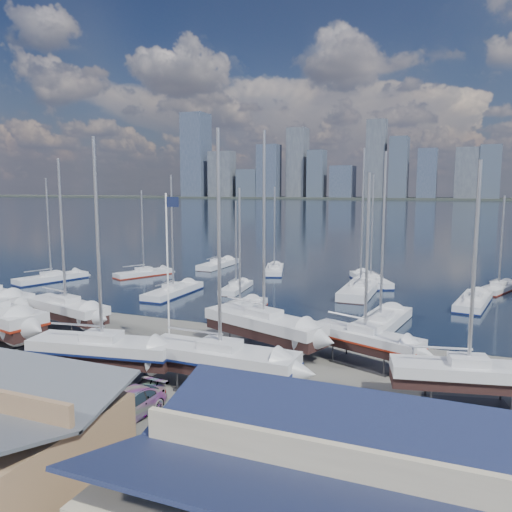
% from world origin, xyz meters
% --- Properties ---
extents(ground, '(1400.00, 1400.00, 0.00)m').
position_xyz_m(ground, '(0.00, -10.00, 0.00)').
color(ground, '#605E59').
rests_on(ground, ground).
extents(water, '(1400.00, 600.00, 0.40)m').
position_xyz_m(water, '(0.00, 300.00, -0.15)').
color(water, '#182738').
rests_on(water, ground).
extents(far_shore, '(1400.00, 80.00, 2.20)m').
position_xyz_m(far_shore, '(0.00, 560.00, 1.10)').
color(far_shore, '#2D332D').
rests_on(far_shore, ground).
extents(skyline, '(639.14, 43.80, 107.69)m').
position_xyz_m(skyline, '(-7.83, 553.76, 39.09)').
color(skyline, '#475166').
rests_on(skyline, far_shore).
extents(shed_blue, '(13.65, 9.45, 4.71)m').
position_xyz_m(shed_blue, '(16.00, -26.00, 2.42)').
color(shed_blue, '#BFB293').
rests_on(shed_blue, ground).
extents(sailboat_cradle_2, '(9.65, 4.81, 15.23)m').
position_xyz_m(sailboat_cradle_2, '(-12.13, -7.01, 2.04)').
color(sailboat_cradle_2, '#2D2D33').
rests_on(sailboat_cradle_2, ground).
extents(sailboat_cradle_3, '(10.15, 4.34, 15.90)m').
position_xyz_m(sailboat_cradle_3, '(-1.60, -15.04, 2.06)').
color(sailboat_cradle_3, '#2D2D33').
rests_on(sailboat_cradle_3, ground).
extents(sailboat_cradle_4, '(10.79, 6.33, 16.94)m').
position_xyz_m(sailboat_cradle_4, '(6.20, -5.56, 2.12)').
color(sailboat_cradle_4, '#2D2D33').
rests_on(sailboat_cradle_4, ground).
extents(sailboat_cradle_5, '(10.08, 3.01, 16.19)m').
position_xyz_m(sailboat_cradle_5, '(6.47, -13.79, 2.08)').
color(sailboat_cradle_5, '#2D2D33').
rests_on(sailboat_cradle_5, ground).
extents(sailboat_cradle_6, '(8.68, 5.20, 13.76)m').
position_xyz_m(sailboat_cradle_6, '(14.05, -5.80, 1.96)').
color(sailboat_cradle_6, '#2D2D33').
rests_on(sailboat_cradle_6, ground).
extents(sailboat_cradle_7, '(8.94, 4.23, 14.22)m').
position_xyz_m(sailboat_cradle_7, '(20.81, -10.47, 1.99)').
color(sailboat_cradle_7, '#2D2D33').
rests_on(sailboat_cradle_7, ground).
extents(sailboat_moored_0, '(5.58, 10.20, 14.70)m').
position_xyz_m(sailboat_moored_0, '(-31.41, 10.90, 0.31)').
color(sailboat_moored_0, black).
rests_on(sailboat_moored_0, water).
extents(sailboat_moored_1, '(6.03, 8.86, 12.98)m').
position_xyz_m(sailboat_moored_1, '(-22.18, 19.28, 0.31)').
color(sailboat_moored_1, black).
rests_on(sailboat_moored_1, water).
extents(sailboat_moored_2, '(2.92, 9.91, 14.90)m').
position_xyz_m(sailboat_moored_2, '(-15.80, 30.69, 0.32)').
color(sailboat_moored_2, black).
rests_on(sailboat_moored_2, water).
extents(sailboat_moored_3, '(2.80, 9.96, 14.88)m').
position_xyz_m(sailboat_moored_3, '(-11.24, 9.59, 0.31)').
color(sailboat_moored_3, black).
rests_on(sailboat_moored_3, water).
extents(sailboat_moored_4, '(3.03, 7.93, 11.67)m').
position_xyz_m(sailboat_moored_4, '(-5.39, 14.79, 0.33)').
color(sailboat_moored_4, black).
rests_on(sailboat_moored_4, water).
extents(sailboat_moored_5, '(5.08, 9.38, 13.51)m').
position_xyz_m(sailboat_moored_5, '(-5.55, 29.07, 0.31)').
color(sailboat_moored_5, black).
rests_on(sailboat_moored_5, water).
extents(sailboat_moored_6, '(2.77, 8.97, 13.31)m').
position_xyz_m(sailboat_moored_6, '(-0.41, 4.74, 0.31)').
color(sailboat_moored_6, black).
rests_on(sailboat_moored_6, water).
extents(sailboat_moored_7, '(3.38, 12.03, 18.17)m').
position_xyz_m(sailboat_moored_7, '(9.26, 18.81, 0.33)').
color(sailboat_moored_7, black).
rests_on(sailboat_moored_7, water).
extents(sailboat_moored_8, '(7.24, 10.28, 15.14)m').
position_xyz_m(sailboat_moored_8, '(9.32, 25.88, 0.31)').
color(sailboat_moored_8, black).
rests_on(sailboat_moored_8, water).
extents(sailboat_moored_9, '(4.71, 11.34, 16.61)m').
position_xyz_m(sailboat_moored_9, '(13.72, 4.28, 0.32)').
color(sailboat_moored_9, black).
rests_on(sailboat_moored_9, water).
extents(sailboat_moored_10, '(4.32, 10.17, 14.73)m').
position_xyz_m(sailboat_moored_10, '(21.79, 17.14, 0.31)').
color(sailboat_moored_10, black).
rests_on(sailboat_moored_10, water).
extents(sailboat_moored_11, '(5.36, 8.50, 12.35)m').
position_xyz_m(sailboat_moored_11, '(24.87, 26.70, 0.31)').
color(sailboat_moored_11, black).
rests_on(sailboat_moored_11, water).
extents(car_a, '(3.33, 4.71, 1.49)m').
position_xyz_m(car_a, '(-7.02, -18.11, 0.75)').
color(car_a, gray).
rests_on(car_a, ground).
extents(car_c, '(3.17, 4.95, 1.27)m').
position_xyz_m(car_c, '(-2.90, -21.72, 0.63)').
color(car_c, gray).
rests_on(car_c, ground).
extents(car_d, '(2.61, 5.45, 1.53)m').
position_xyz_m(car_d, '(3.42, -19.21, 0.77)').
color(car_d, gray).
rests_on(car_d, ground).
extents(flagpole, '(1.09, 0.12, 12.34)m').
position_xyz_m(flagpole, '(0.64, -10.24, 7.13)').
color(flagpole, white).
rests_on(flagpole, ground).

